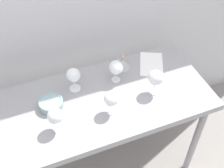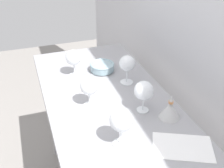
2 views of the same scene
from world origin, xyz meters
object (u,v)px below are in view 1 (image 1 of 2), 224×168
object	(u,v)px
wine_glass_near_right	(156,78)
wine_glass_near_center	(111,99)
decanter_funnel	(123,63)
wine_glass_far_right	(116,68)
tasting_bowl	(51,103)
tasting_sheet_upper	(151,64)
wine_glass_near_left	(55,116)
wine_glass_far_left	(73,76)

from	to	relation	value
wine_glass_near_right	wine_glass_near_center	xyz separation A→B (m)	(-0.32, -0.05, -0.01)
decanter_funnel	wine_glass_near_right	bearing A→B (deg)	-70.88
wine_glass_far_right	tasting_bowl	bearing A→B (deg)	-171.70
wine_glass_far_right	tasting_sheet_upper	distance (m)	0.32
wine_glass_near_left	tasting_sheet_upper	distance (m)	0.83
wine_glass_near_right	tasting_sheet_upper	world-z (taller)	wine_glass_near_right
wine_glass_far_left	tasting_bowl	bearing A→B (deg)	-152.74
wine_glass_far_left	wine_glass_near_left	bearing A→B (deg)	-124.47
wine_glass_near_left	tasting_bowl	size ratio (longest dim) A/B	1.09
wine_glass_far_right	wine_glass_far_left	distance (m)	0.28
wine_glass_near_center	decanter_funnel	xyz separation A→B (m)	(0.22, 0.34, -0.07)
wine_glass_far_left	wine_glass_near_center	distance (m)	0.31
wine_glass_near_right	wine_glass_near_center	size ratio (longest dim) A/B	1.12
wine_glass_far_right	decanter_funnel	xyz separation A→B (m)	(0.09, 0.10, -0.07)
wine_glass_far_right	tasting_bowl	size ratio (longest dim) A/B	1.08
wine_glass_far_right	decanter_funnel	world-z (taller)	wine_glass_far_right
wine_glass_near_right	decanter_funnel	size ratio (longest dim) A/B	1.35
wine_glass_near_left	tasting_bowl	world-z (taller)	wine_glass_near_left
wine_glass_near_center	tasting_sheet_upper	distance (m)	0.53
wine_glass_far_right	tasting_sheet_upper	bearing A→B (deg)	9.76
wine_glass_near_right	tasting_bowl	distance (m)	0.67
wine_glass_near_left	tasting_sheet_upper	world-z (taller)	wine_glass_near_left
wine_glass_far_left	decanter_funnel	distance (m)	0.39
wine_glass_far_right	decanter_funnel	distance (m)	0.15
wine_glass_near_center	decanter_funnel	world-z (taller)	wine_glass_near_center
decanter_funnel	tasting_bowl	bearing A→B (deg)	-163.24
wine_glass_near_left	wine_glass_near_right	distance (m)	0.66
wine_glass_far_right	tasting_sheet_upper	size ratio (longest dim) A/B	0.66
wine_glass_far_right	decanter_funnel	size ratio (longest dim) A/B	1.25
wine_glass_far_left	tasting_sheet_upper	bearing A→B (deg)	2.52
wine_glass_far_right	wine_glass_far_left	xyz separation A→B (m)	(-0.28, 0.03, 0.01)
wine_glass_near_left	wine_glass_near_right	world-z (taller)	wine_glass_near_right
tasting_sheet_upper	tasting_bowl	size ratio (longest dim) A/B	1.64
decanter_funnel	wine_glass_near_center	bearing A→B (deg)	-122.89
wine_glass_near_left	wine_glass_near_right	xyz separation A→B (m)	(0.66, 0.05, 0.01)
wine_glass_far_left	tasting_bowl	xyz separation A→B (m)	(-0.18, -0.09, -0.09)
wine_glass_near_right	tasting_sheet_upper	size ratio (longest dim) A/B	0.71
wine_glass_near_left	wine_glass_near_center	world-z (taller)	wine_glass_near_left
tasting_bowl	wine_glass_near_left	bearing A→B (deg)	-91.44
tasting_bowl	decanter_funnel	bearing A→B (deg)	16.76
wine_glass_near_left	wine_glass_far_left	bearing A→B (deg)	55.53
tasting_bowl	wine_glass_far_right	bearing A→B (deg)	8.30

